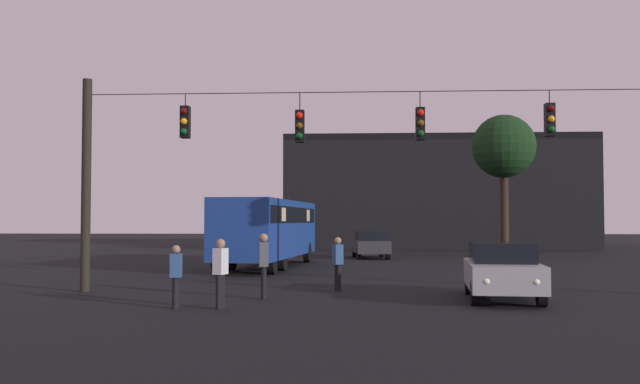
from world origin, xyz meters
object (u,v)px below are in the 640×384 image
car_far_left (370,244)px  pedestrian_crossing_right (176,273)px  pedestrian_crossing_center (220,269)px  car_near_right (502,270)px  pedestrian_near_bus (338,261)px  city_bus (268,226)px  pedestrian_crossing_left (264,262)px  tree_left_silhouette (504,148)px

car_far_left → pedestrian_crossing_right: size_ratio=2.94×
car_far_left → pedestrian_crossing_right: car_far_left is taller
pedestrian_crossing_center → pedestrian_crossing_right: 1.09m
car_far_left → car_near_right: bearing=-81.4°
car_far_left → pedestrian_near_bus: bearing=-93.8°
car_near_right → pedestrian_crossing_right: size_ratio=2.94×
city_bus → car_near_right: bearing=-58.5°
pedestrian_crossing_right → pedestrian_crossing_center: bearing=-1.6°
pedestrian_crossing_left → pedestrian_crossing_right: pedestrian_crossing_left is taller
car_far_left → pedestrian_crossing_center: (-3.90, -23.46, 0.15)m
car_near_right → pedestrian_crossing_right: (-8.18, -2.38, 0.05)m
city_bus → pedestrian_crossing_left: size_ratio=6.37×
car_near_right → tree_left_silhouette: (4.47, 22.06, 5.49)m
car_near_right → pedestrian_crossing_left: pedestrian_crossing_left is taller
city_bus → pedestrian_crossing_center: size_ratio=6.70×
city_bus → car_far_left: 9.48m
city_bus → pedestrian_near_bus: (3.48, -10.77, -0.96)m
pedestrian_near_bus → tree_left_silhouette: tree_left_silhouette is taller
car_far_left → tree_left_silhouette: size_ratio=0.55×
car_near_right → pedestrian_crossing_center: 7.50m
pedestrian_crossing_left → pedestrian_near_bus: bearing=49.6°
pedestrian_crossing_center → tree_left_silhouette: (11.57, 24.47, 5.34)m
car_far_left → pedestrian_crossing_center: 23.79m
car_near_right → pedestrian_crossing_left: 6.38m
car_near_right → tree_left_silhouette: bearing=78.5°
city_bus → pedestrian_crossing_center: city_bus is taller
car_far_left → pedestrian_crossing_center: bearing=-99.4°
car_near_right → pedestrian_near_bus: (-4.44, 2.14, 0.11)m
city_bus → pedestrian_crossing_center: 15.37m
city_bus → pedestrian_crossing_right: size_ratio=7.37×
pedestrian_crossing_center → pedestrian_crossing_right: (-1.08, 0.03, -0.10)m
city_bus → pedestrian_crossing_right: bearing=-91.0°
pedestrian_crossing_center → car_far_left: bearing=80.6°
city_bus → pedestrian_crossing_left: 13.15m
city_bus → tree_left_silhouette: 16.03m
pedestrian_crossing_right → pedestrian_near_bus: pedestrian_near_bus is taller
car_near_right → car_far_left: size_ratio=1.00×
car_far_left → pedestrian_crossing_left: bearing=-98.5°
tree_left_silhouette → car_far_left: bearing=-172.5°
car_near_right → pedestrian_crossing_center: bearing=-161.2°
pedestrian_crossing_left → pedestrian_crossing_center: 2.40m
city_bus → pedestrian_crossing_center: (0.83, -15.32, -0.92)m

